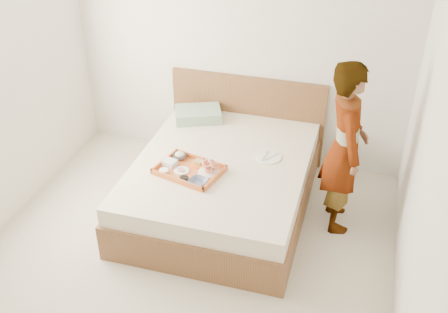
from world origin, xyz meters
TOP-DOWN VIEW (x-y plane):
  - ground at (0.00, 0.00)m, footprint 3.50×4.00m
  - wall_back at (0.00, 2.00)m, footprint 3.50×0.01m
  - wall_right at (1.75, 0.00)m, footprint 0.01×4.00m
  - bed at (0.11, 1.00)m, footprint 1.65×2.00m
  - headboard at (0.11, 1.97)m, footprint 1.65×0.06m
  - pillow at (-0.35, 1.70)m, footprint 0.56×0.48m
  - tray at (-0.12, 0.75)m, footprint 0.64×0.53m
  - prawn_plate at (0.06, 0.76)m, footprint 0.24×0.24m
  - navy_bowl_big at (0.02, 0.58)m, footprint 0.19×0.19m
  - sauce_dish at (-0.11, 0.59)m, footprint 0.10×0.10m
  - meat_plate at (-0.18, 0.72)m, footprint 0.17×0.17m
  - bread_plate at (-0.07, 0.86)m, footprint 0.17×0.17m
  - salad_bowl at (-0.27, 0.92)m, footprint 0.15×0.15m
  - plastic_tub at (-0.31, 0.78)m, footprint 0.14×0.12m
  - cheese_round at (-0.33, 0.66)m, footprint 0.10×0.10m
  - dinner_plate at (0.51, 1.17)m, footprint 0.32×0.32m
  - person at (1.19, 1.10)m, footprint 0.52×0.66m

SIDE VIEW (x-z plane):
  - ground at x=0.00m, z-range -0.01..0.01m
  - bed at x=0.11m, z-range 0.00..0.53m
  - headboard at x=0.11m, z-range 0.00..0.95m
  - dinner_plate at x=0.51m, z-range 0.53..0.54m
  - meat_plate at x=-0.18m, z-range 0.55..0.56m
  - bread_plate at x=-0.07m, z-range 0.55..0.56m
  - prawn_plate at x=0.06m, z-range 0.55..0.56m
  - tray at x=-0.12m, z-range 0.53..0.58m
  - cheese_round at x=-0.33m, z-range 0.55..0.57m
  - sauce_dish at x=-0.11m, z-range 0.55..0.58m
  - salad_bowl at x=-0.27m, z-range 0.55..0.58m
  - navy_bowl_big at x=0.02m, z-range 0.55..0.58m
  - plastic_tub at x=-0.31m, z-range 0.55..0.60m
  - pillow at x=-0.35m, z-range 0.53..0.64m
  - person at x=1.19m, z-range 0.00..1.60m
  - wall_back at x=0.00m, z-range 0.00..2.60m
  - wall_right at x=1.75m, z-range 0.00..2.60m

